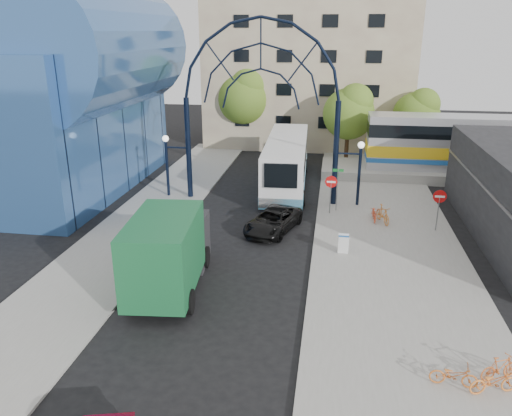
% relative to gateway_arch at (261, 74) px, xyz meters
% --- Properties ---
extents(ground, '(120.00, 120.00, 0.00)m').
position_rel_gateway_arch_xyz_m(ground, '(0.00, -14.00, -8.56)').
color(ground, black).
rests_on(ground, ground).
extents(sidewalk_east, '(8.00, 56.00, 0.12)m').
position_rel_gateway_arch_xyz_m(sidewalk_east, '(8.00, -10.00, -8.50)').
color(sidewalk_east, gray).
rests_on(sidewalk_east, ground).
extents(plaza_west, '(5.00, 50.00, 0.12)m').
position_rel_gateway_arch_xyz_m(plaza_west, '(-6.50, -8.00, -8.50)').
color(plaza_west, gray).
rests_on(plaza_west, ground).
extents(gateway_arch, '(13.64, 0.44, 12.10)m').
position_rel_gateway_arch_xyz_m(gateway_arch, '(0.00, 0.00, 0.00)').
color(gateway_arch, black).
rests_on(gateway_arch, ground).
extents(stop_sign, '(0.80, 0.07, 2.50)m').
position_rel_gateway_arch_xyz_m(stop_sign, '(4.80, -2.00, -6.56)').
color(stop_sign, slate).
rests_on(stop_sign, sidewalk_east).
extents(do_not_enter_sign, '(0.76, 0.07, 2.48)m').
position_rel_gateway_arch_xyz_m(do_not_enter_sign, '(11.00, -4.00, -6.58)').
color(do_not_enter_sign, slate).
rests_on(do_not_enter_sign, sidewalk_east).
extents(street_name_sign, '(0.70, 0.70, 2.80)m').
position_rel_gateway_arch_xyz_m(street_name_sign, '(5.20, -1.40, -6.43)').
color(street_name_sign, slate).
rests_on(street_name_sign, sidewalk_east).
extents(sandwich_board, '(0.55, 0.61, 0.99)m').
position_rel_gateway_arch_xyz_m(sandwich_board, '(5.60, -8.02, -7.81)').
color(sandwich_board, white).
rests_on(sandwich_board, sidewalk_east).
extents(transit_hall, '(16.50, 18.00, 14.50)m').
position_rel_gateway_arch_xyz_m(transit_hall, '(-15.30, 1.00, -1.86)').
color(transit_hall, '#315A96').
rests_on(transit_hall, ground).
extents(apartment_block, '(20.00, 12.10, 14.00)m').
position_rel_gateway_arch_xyz_m(apartment_block, '(2.00, 20.97, -1.55)').
color(apartment_block, tan).
rests_on(apartment_block, ground).
extents(tree_north_a, '(4.48, 4.48, 7.00)m').
position_rel_gateway_arch_xyz_m(tree_north_a, '(6.12, 11.93, -3.95)').
color(tree_north_a, '#382314').
rests_on(tree_north_a, ground).
extents(tree_north_b, '(5.12, 5.12, 8.00)m').
position_rel_gateway_arch_xyz_m(tree_north_b, '(-3.88, 15.93, -3.29)').
color(tree_north_b, '#382314').
rests_on(tree_north_b, ground).
extents(tree_north_c, '(4.16, 4.16, 6.50)m').
position_rel_gateway_arch_xyz_m(tree_north_c, '(12.12, 13.93, -4.28)').
color(tree_north_c, '#382314').
rests_on(tree_north_c, ground).
extents(city_bus, '(3.50, 13.14, 3.58)m').
position_rel_gateway_arch_xyz_m(city_bus, '(1.37, 4.18, -6.69)').
color(city_bus, white).
rests_on(city_bus, ground).
extents(green_truck, '(3.38, 7.53, 3.69)m').
position_rel_gateway_arch_xyz_m(green_truck, '(-2.28, -12.68, -6.71)').
color(green_truck, black).
rests_on(green_truck, ground).
extents(black_suv, '(3.45, 5.16, 1.32)m').
position_rel_gateway_arch_xyz_m(black_suv, '(1.55, -5.29, -7.90)').
color(black_suv, black).
rests_on(black_suv, ground).
extents(bike_near_a, '(0.65, 1.74, 0.90)m').
position_rel_gateway_arch_xyz_m(bike_near_a, '(7.54, -2.79, -7.98)').
color(bike_near_a, '#DD4E2C').
rests_on(bike_near_a, sidewalk_east).
extents(bike_near_b, '(1.09, 1.88, 1.09)m').
position_rel_gateway_arch_xyz_m(bike_near_b, '(8.01, -3.18, -7.89)').
color(bike_near_b, orange).
rests_on(bike_near_b, sidewalk_east).
extents(bike_far_a, '(1.58, 0.66, 0.81)m').
position_rel_gateway_arch_xyz_m(bike_far_a, '(9.10, -18.04, -8.03)').
color(bike_far_a, orange).
rests_on(bike_far_a, sidewalk_east).
extents(bike_far_b, '(1.53, 1.00, 0.89)m').
position_rel_gateway_arch_xyz_m(bike_far_b, '(10.69, -17.45, -7.99)').
color(bike_far_b, orange).
rests_on(bike_far_b, sidewalk_east).
extents(bike_far_c, '(1.76, 1.04, 0.87)m').
position_rel_gateway_arch_xyz_m(bike_far_c, '(10.29, -18.21, -8.00)').
color(bike_far_c, orange).
rests_on(bike_far_c, sidewalk_east).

